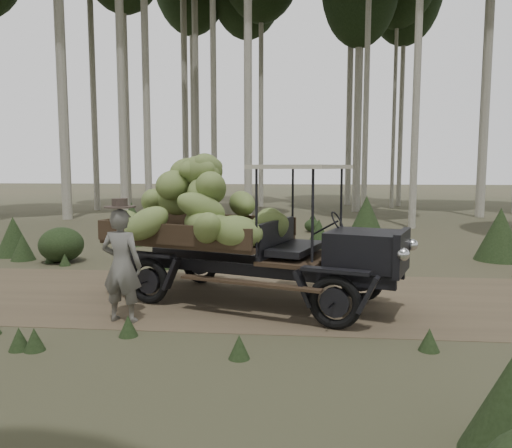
# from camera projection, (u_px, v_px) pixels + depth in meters

# --- Properties ---
(ground) EXTENTS (120.00, 120.00, 0.00)m
(ground) POSITION_uv_depth(u_px,v_px,m) (272.00, 298.00, 8.96)
(ground) COLOR #473D2B
(ground) RESTS_ON ground
(dirt_track) EXTENTS (70.00, 4.00, 0.01)m
(dirt_track) POSITION_uv_depth(u_px,v_px,m) (272.00, 298.00, 8.96)
(dirt_track) COLOR brown
(dirt_track) RESTS_ON ground
(banana_truck) EXTENTS (5.43, 3.31, 2.68)m
(banana_truck) POSITION_uv_depth(u_px,v_px,m) (221.00, 213.00, 8.71)
(banana_truck) COLOR black
(banana_truck) RESTS_ON ground
(farmer) EXTENTS (0.68, 0.51, 1.88)m
(farmer) POSITION_uv_depth(u_px,v_px,m) (122.00, 264.00, 7.50)
(farmer) COLOR #615F59
(farmer) RESTS_ON ground
(undergrowth) EXTENTS (23.31, 22.82, 1.37)m
(undergrowth) POSITION_uv_depth(u_px,v_px,m) (364.00, 299.00, 6.84)
(undergrowth) COLOR #233319
(undergrowth) RESTS_ON ground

